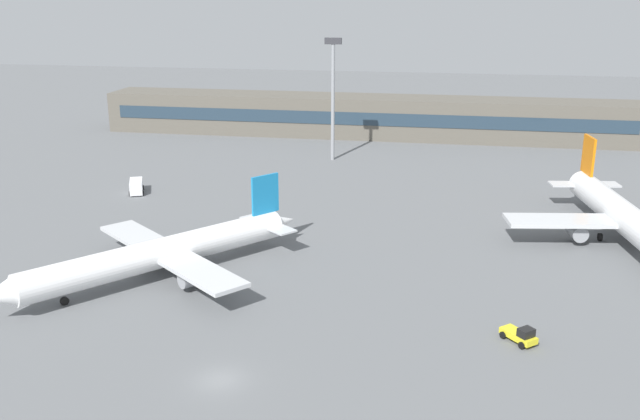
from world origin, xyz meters
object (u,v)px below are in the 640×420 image
object	(u,v)px
airplane_near	(159,254)
airplane_mid	(630,222)
service_van_white	(136,186)
baggage_tug_yellow	(520,335)
floodlight_tower_west	(333,90)

from	to	relation	value
airplane_near	airplane_mid	distance (m)	59.52
airplane_near	service_van_white	size ratio (longest dim) A/B	5.82
airplane_mid	baggage_tug_yellow	world-z (taller)	airplane_mid
airplane_mid	floodlight_tower_west	xyz separation A→B (m)	(-45.78, 41.75, 10.32)
floodlight_tower_west	service_van_white	bearing A→B (deg)	-133.74
baggage_tug_yellow	service_van_white	distance (m)	71.23
airplane_mid	baggage_tug_yellow	xyz separation A→B (m)	(-16.07, -29.25, -2.58)
airplane_mid	service_van_white	xyz separation A→B (m)	(-73.78, 12.50, -2.27)
airplane_near	baggage_tug_yellow	size ratio (longest dim) A/B	8.76
baggage_tug_yellow	airplane_near	bearing A→B (deg)	167.76
baggage_tug_yellow	service_van_white	bearing A→B (deg)	144.11
service_van_white	floodlight_tower_west	bearing A→B (deg)	46.26
baggage_tug_yellow	floodlight_tower_west	xyz separation A→B (m)	(-29.71, 71.01, 12.91)
airplane_mid	service_van_white	distance (m)	74.86
airplane_near	service_van_white	distance (m)	37.72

